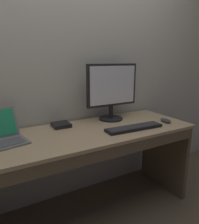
# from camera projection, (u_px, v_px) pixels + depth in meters

# --- Properties ---
(ground_plane) EXTENTS (14.00, 14.00, 0.00)m
(ground_plane) POSITION_uv_depth(u_px,v_px,m) (84.00, 213.00, 1.79)
(ground_plane) COLOR brown
(back_wall) EXTENTS (4.61, 0.04, 3.21)m
(back_wall) POSITION_uv_depth(u_px,v_px,m) (63.00, 22.00, 1.70)
(back_wall) COLOR beige
(back_wall) RESTS_ON ground
(desk) EXTENTS (1.85, 0.64, 0.75)m
(desk) POSITION_uv_depth(u_px,v_px,m) (84.00, 156.00, 1.64)
(desk) COLOR tan
(desk) RESTS_ON ground
(laptop_space_gray) EXTENTS (0.35, 0.34, 0.21)m
(laptop_space_gray) POSITION_uv_depth(u_px,v_px,m) (0.00, 135.00, 1.39)
(laptop_space_gray) COLOR slate
(laptop_space_gray) RESTS_ON desk
(external_monitor) EXTENTS (0.50, 0.22, 0.51)m
(external_monitor) POSITION_uv_depth(u_px,v_px,m) (112.00, 89.00, 1.86)
(external_monitor) COLOR black
(external_monitor) RESTS_ON desk
(wired_keyboard) EXTENTS (0.50, 0.14, 0.03)m
(wired_keyboard) POSITION_uv_depth(u_px,v_px,m) (134.00, 128.00, 1.66)
(wired_keyboard) COLOR black
(wired_keyboard) RESTS_ON desk
(computer_mouse) EXTENTS (0.07, 0.12, 0.03)m
(computer_mouse) POSITION_uv_depth(u_px,v_px,m) (166.00, 121.00, 1.84)
(computer_mouse) COLOR #38383D
(computer_mouse) RESTS_ON desk
(external_drive_box) EXTENTS (0.14, 0.14, 0.03)m
(external_drive_box) POSITION_uv_depth(u_px,v_px,m) (61.00, 125.00, 1.72)
(external_drive_box) COLOR black
(external_drive_box) RESTS_ON desk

